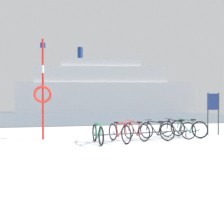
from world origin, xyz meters
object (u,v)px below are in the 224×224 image
object	(u,v)px
bicycle_0	(98,134)
bicycle_2	(136,131)
bicycle_4	(177,129)
rescue_post	(43,91)
bicycle_1	(119,133)
ferry_ship	(104,91)
bicycle_5	(188,128)
bicycle_3	(156,131)
info_sign	(213,106)

from	to	relation	value
bicycle_0	bicycle_2	bearing A→B (deg)	15.08
bicycle_0	bicycle_2	size ratio (longest dim) A/B	1.07
bicycle_4	rescue_post	xyz separation A→B (m)	(-5.30, 1.08, 1.52)
bicycle_1	bicycle_2	size ratio (longest dim) A/B	1.04
rescue_post	ferry_ship	bearing A→B (deg)	74.34
bicycle_2	bicycle_5	bearing A→B (deg)	4.32
rescue_post	ferry_ship	size ratio (longest dim) A/B	0.07
bicycle_2	bicycle_3	xyz separation A→B (m)	(0.81, -0.11, 0.00)
bicycle_0	info_sign	bearing A→B (deg)	10.05
bicycle_4	info_sign	distance (m)	2.49
bicycle_3	info_sign	size ratio (longest dim) A/B	0.74
info_sign	ferry_ship	distance (m)	67.48
bicycle_1	bicycle_2	distance (m)	0.87
bicycle_2	rescue_post	xyz separation A→B (m)	(-3.47, 1.13, 1.55)
bicycle_3	info_sign	xyz separation A→B (m)	(3.26, 0.68, 0.98)
bicycle_3	ferry_ship	distance (m)	68.85
info_sign	bicycle_4	bearing A→B (deg)	-166.91
bicycle_2	ferry_ship	distance (m)	68.92
rescue_post	bicycle_3	bearing A→B (deg)	-16.18
bicycle_2	info_sign	bearing A→B (deg)	8.02
bicycle_5	bicycle_4	bearing A→B (deg)	-168.11
bicycle_2	info_sign	world-z (taller)	info_sign
bicycle_5	bicycle_1	bearing A→B (deg)	-170.53
bicycle_3	bicycle_4	bearing A→B (deg)	9.07
bicycle_5	ferry_ship	world-z (taller)	ferry_ship
bicycle_1	bicycle_3	world-z (taller)	bicycle_3
info_sign	ferry_ship	bearing A→B (deg)	80.68
rescue_post	bicycle_2	bearing A→B (deg)	-18.08
bicycle_0	bicycle_4	distance (m)	3.47
bicycle_5	rescue_post	world-z (taller)	rescue_post
bicycle_0	rescue_post	xyz separation A→B (m)	(-1.86, 1.56, 1.56)
info_sign	bicycle_3	bearing A→B (deg)	-168.16
bicycle_2	bicycle_3	distance (m)	0.82
rescue_post	info_sign	bearing A→B (deg)	-4.22
bicycle_2	bicycle_4	world-z (taller)	bicycle_4
rescue_post	ferry_ship	xyz separation A→B (m)	(18.42, 65.74, 5.83)
bicycle_4	ferry_ship	bearing A→B (deg)	78.89
bicycle_3	bicycle_4	size ratio (longest dim) A/B	0.91
bicycle_0	info_sign	xyz separation A→B (m)	(5.68, 1.01, 0.99)
bicycle_1	rescue_post	world-z (taller)	rescue_post
rescue_post	bicycle_1	bearing A→B (deg)	-29.11
bicycle_0	info_sign	world-z (taller)	info_sign
bicycle_5	ferry_ship	bearing A→B (deg)	79.39
info_sign	ferry_ship	xyz separation A→B (m)	(10.88, 66.29, 6.39)
info_sign	bicycle_2	bearing A→B (deg)	-171.98
ferry_ship	bicycle_0	bearing A→B (deg)	-103.82
bicycle_1	bicycle_5	xyz separation A→B (m)	(3.26, 0.54, 0.02)
bicycle_2	bicycle_4	xyz separation A→B (m)	(1.83, 0.05, 0.02)
bicycle_3	bicycle_5	distance (m)	1.68
bicycle_2	bicycle_0	bearing A→B (deg)	-164.92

